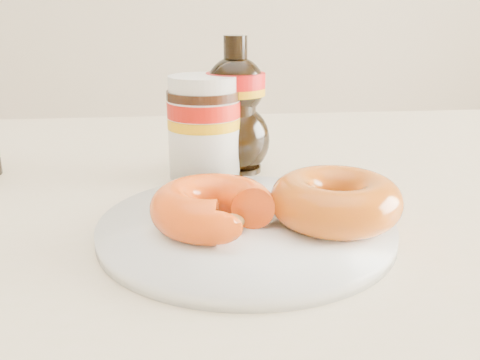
{
  "coord_description": "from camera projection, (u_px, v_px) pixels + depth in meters",
  "views": [
    {
      "loc": [
        0.0,
        -0.45,
        0.94
      ],
      "look_at": [
        0.06,
        0.04,
        0.79
      ],
      "focal_mm": 40.0,
      "sensor_mm": 36.0,
      "label": 1
    }
  ],
  "objects": [
    {
      "name": "syrup_bottle",
      "position": [
        236.0,
        106.0,
        0.64
      ],
      "size": [
        0.09,
        0.08,
        0.16
      ],
      "primitive_type": null,
      "rotation": [
        0.0,
        0.0,
        -0.09
      ],
      "color": "black",
      "rests_on": "dining_table"
    },
    {
      "name": "plate",
      "position": [
        246.0,
        227.0,
        0.48
      ],
      "size": [
        0.26,
        0.26,
        0.01
      ],
      "color": "white",
      "rests_on": "dining_table"
    },
    {
      "name": "donut_whole",
      "position": [
        336.0,
        200.0,
        0.47
      ],
      "size": [
        0.15,
        0.15,
        0.04
      ],
      "primitive_type": "torus",
      "rotation": [
        0.0,
        0.0,
        -0.42
      ],
      "color": "#AF3E0B",
      "rests_on": "plate"
    },
    {
      "name": "dining_table",
      "position": [
        185.0,
        266.0,
        0.6
      ],
      "size": [
        1.4,
        0.9,
        0.75
      ],
      "color": "beige",
      "rests_on": "ground"
    },
    {
      "name": "donut_bitten",
      "position": [
        213.0,
        207.0,
        0.46
      ],
      "size": [
        0.12,
        0.12,
        0.04
      ],
      "primitive_type": "torus",
      "rotation": [
        0.0,
        0.0,
        -0.16
      ],
      "color": "#D84C0C",
      "rests_on": "plate"
    },
    {
      "name": "nutella_jar",
      "position": [
        204.0,
        123.0,
        0.62
      ],
      "size": [
        0.08,
        0.08,
        0.12
      ],
      "rotation": [
        0.0,
        0.0,
        -0.41
      ],
      "color": "white",
      "rests_on": "dining_table"
    }
  ]
}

